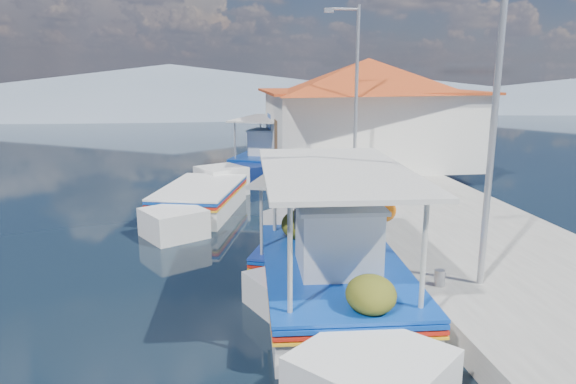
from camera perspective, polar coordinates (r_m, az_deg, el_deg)
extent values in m
cube|color=#ACA9A0|center=(14.56, 17.26, -4.00)|extent=(5.00, 44.00, 0.50)
cylinder|color=#A5A8AD|center=(10.15, 16.17, -8.95)|extent=(0.20, 0.20, 0.30)
cylinder|color=#A5A8AD|center=(15.55, 7.20, -0.91)|extent=(0.20, 0.20, 0.30)
cylinder|color=#A5A8AD|center=(21.27, 2.98, 2.92)|extent=(0.20, 0.20, 0.30)
cube|color=silver|center=(10.23, 4.91, -10.71)|extent=(2.79, 5.07, 1.08)
cube|color=silver|center=(13.14, 0.89, -4.60)|extent=(2.54, 2.54, 1.19)
cube|color=#0C3EA3|center=(10.04, 4.96, -8.11)|extent=(2.88, 5.22, 0.07)
cube|color=red|center=(10.08, 4.95, -8.59)|extent=(2.88, 5.22, 0.06)
cube|color=yellow|center=(10.11, 4.94, -9.01)|extent=(2.88, 5.22, 0.05)
cube|color=#0C3EA3|center=(10.02, 4.97, -7.68)|extent=(2.90, 5.17, 0.06)
cube|color=brown|center=(10.03, 4.97, -7.86)|extent=(2.59, 4.96, 0.06)
cube|color=silver|center=(9.52, 5.62, -5.06)|extent=(1.46, 1.56, 1.25)
cube|color=silver|center=(9.34, 5.71, -1.28)|extent=(1.59, 1.68, 0.07)
cylinder|color=beige|center=(11.48, -2.67, -0.39)|extent=(0.08, 0.08, 1.81)
cylinder|color=beige|center=(11.95, 6.83, 0.05)|extent=(0.08, 0.08, 1.81)
cylinder|color=beige|center=(7.59, 2.28, -7.47)|extent=(0.08, 0.08, 1.81)
cylinder|color=beige|center=(8.28, 15.89, -6.22)|extent=(0.08, 0.08, 1.81)
cube|color=silver|center=(9.54, 5.18, 2.38)|extent=(2.92, 5.07, 0.08)
ellipsoid|color=#3C4612|center=(11.27, 0.49, -3.71)|extent=(0.86, 0.95, 0.65)
ellipsoid|color=#3C4612|center=(12.00, 3.63, -2.95)|extent=(0.73, 0.80, 0.54)
ellipsoid|color=#3C4612|center=(8.21, 10.67, -10.73)|extent=(0.77, 0.85, 0.58)
sphere|color=orange|center=(10.74, 9.83, -1.83)|extent=(0.45, 0.45, 0.45)
cube|color=silver|center=(12.14, 2.49, -7.02)|extent=(3.00, 3.91, 0.89)
cube|color=silver|center=(14.04, -2.54, -3.75)|extent=(1.77, 1.77, 0.98)
cube|color=silver|center=(10.42, 9.15, -10.65)|extent=(1.72, 1.72, 0.84)
cube|color=#0C3EA3|center=(12.00, 2.50, -5.18)|extent=(3.09, 4.03, 0.06)
cube|color=red|center=(12.03, 2.50, -5.52)|extent=(3.09, 4.03, 0.05)
cube|color=yellow|center=(12.05, 2.50, -5.81)|extent=(3.09, 4.03, 0.04)
cube|color=navy|center=(11.98, 2.51, -4.88)|extent=(3.09, 4.01, 0.05)
cube|color=brown|center=(11.99, 2.51, -5.01)|extent=(2.83, 3.80, 0.05)
cylinder|color=beige|center=(12.68, -3.82, -0.52)|extent=(0.07, 0.07, 1.49)
cylinder|color=beige|center=(13.37, 1.97, 0.21)|extent=(0.07, 0.07, 1.49)
cylinder|color=beige|center=(10.21, 3.30, -3.86)|extent=(0.07, 0.07, 1.49)
cylinder|color=beige|center=(11.06, 9.84, -2.71)|extent=(0.07, 0.07, 1.49)
cube|color=silver|center=(11.62, 2.58, 2.02)|extent=(3.09, 3.95, 0.07)
cube|color=silver|center=(16.77, -9.45, -1.36)|extent=(3.03, 4.33, 1.09)
cube|color=silver|center=(19.23, -11.39, 0.82)|extent=(2.03, 2.03, 1.21)
cube|color=silver|center=(14.40, -6.96, -3.67)|extent=(1.97, 1.97, 1.03)
cube|color=#0C3EA3|center=(16.65, -9.51, 0.32)|extent=(3.12, 4.46, 0.07)
cube|color=red|center=(16.67, -9.50, 0.01)|extent=(3.12, 4.46, 0.06)
cube|color=yellow|center=(16.69, -9.49, -0.26)|extent=(3.12, 4.46, 0.05)
cube|color=silver|center=(16.63, -9.52, 0.59)|extent=(3.13, 4.42, 0.06)
cube|color=brown|center=(16.64, -9.52, 0.48)|extent=(2.85, 4.21, 0.06)
cube|color=navy|center=(23.76, -2.31, 2.94)|extent=(3.57, 4.59, 0.96)
cube|color=navy|center=(26.12, -5.24, 4.08)|extent=(1.99, 1.99, 1.06)
cube|color=navy|center=(21.53, 1.11, 1.90)|extent=(1.93, 1.93, 0.91)
cube|color=#0C3EA3|center=(23.68, -2.32, 4.01)|extent=(3.68, 4.73, 0.06)
cube|color=red|center=(23.70, -2.32, 3.81)|extent=(3.68, 4.73, 0.05)
cube|color=yellow|center=(23.71, -2.32, 3.64)|extent=(3.68, 4.73, 0.04)
cube|color=#0C3EA3|center=(23.67, -2.32, 4.18)|extent=(3.68, 4.70, 0.05)
cube|color=brown|center=(23.68, -2.32, 4.10)|extent=(3.38, 4.45, 0.05)
cube|color=silver|center=(23.33, -1.97, 5.36)|extent=(1.60, 1.67, 1.11)
cube|color=silver|center=(23.26, -1.98, 6.77)|extent=(1.73, 1.81, 0.06)
cylinder|color=beige|center=(24.69, -6.03, 6.31)|extent=(0.07, 0.07, 1.62)
cylinder|color=beige|center=(25.47, -2.55, 6.57)|extent=(0.07, 0.07, 1.62)
cylinder|color=beige|center=(21.67, -2.10, 5.45)|extent=(0.07, 0.07, 1.62)
cylinder|color=beige|center=(22.54, 1.69, 5.74)|extent=(0.07, 0.07, 1.62)
cube|color=silver|center=(23.48, -2.36, 8.02)|extent=(3.67, 4.64, 0.07)
cube|color=white|center=(22.61, 8.55, 6.85)|extent=(8.00, 6.00, 3.00)
cube|color=#AE4118|center=(22.51, 8.69, 10.78)|extent=(8.64, 6.48, 0.10)
pyramid|color=#AE4118|center=(22.49, 8.75, 12.43)|extent=(10.49, 10.49, 1.40)
cube|color=brown|center=(20.89, -1.27, 5.12)|extent=(0.06, 1.00, 2.00)
cube|color=#0C3EA3|center=(23.29, -2.01, 7.41)|extent=(0.06, 1.20, 0.90)
cylinder|color=#A5A8AD|center=(9.86, 21.49, 7.12)|extent=(0.12, 0.12, 6.00)
cylinder|color=#A5A8AD|center=(18.23, 7.43, 10.18)|extent=(0.12, 0.12, 6.00)
cylinder|color=#A5A8AD|center=(18.19, 6.09, 19.20)|extent=(1.00, 0.08, 0.08)
cube|color=#A5A8AD|center=(18.07, 4.46, 19.12)|extent=(0.30, 0.14, 0.14)
cone|color=slate|center=(62.76, -12.67, 10.92)|extent=(96.00, 96.00, 5.50)
cone|color=slate|center=(67.51, 14.10, 10.25)|extent=(76.80, 76.80, 3.80)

